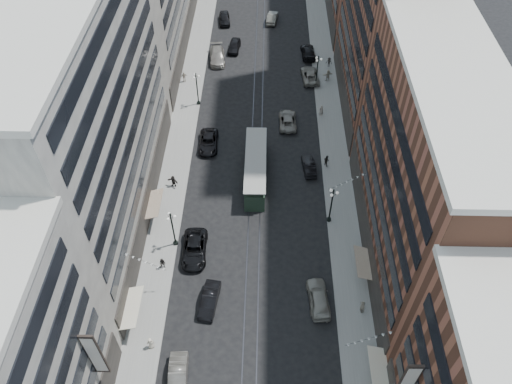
# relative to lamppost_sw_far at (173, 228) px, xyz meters

# --- Properties ---
(ground) EXTENTS (220.00, 220.00, 0.00)m
(ground) POSITION_rel_lamppost_sw_far_xyz_m (9.20, 32.00, -3.10)
(ground) COLOR black
(ground) RESTS_ON ground
(sidewalk_west) EXTENTS (4.00, 180.00, 0.15)m
(sidewalk_west) POSITION_rel_lamppost_sw_far_xyz_m (-1.80, 42.00, -3.02)
(sidewalk_west) COLOR gray
(sidewalk_west) RESTS_ON ground
(sidewalk_east) EXTENTS (4.00, 180.00, 0.15)m
(sidewalk_east) POSITION_rel_lamppost_sw_far_xyz_m (20.20, 42.00, -3.02)
(sidewalk_east) COLOR gray
(sidewalk_east) RESTS_ON ground
(rail_west) EXTENTS (0.12, 180.00, 0.02)m
(rail_west) POSITION_rel_lamppost_sw_far_xyz_m (8.50, 42.00, -3.09)
(rail_west) COLOR #2D2D33
(rail_west) RESTS_ON ground
(rail_east) EXTENTS (0.12, 180.00, 0.02)m
(rail_east) POSITION_rel_lamppost_sw_far_xyz_m (9.90, 42.00, -3.09)
(rail_east) COLOR #2D2D33
(rail_east) RESTS_ON ground
(building_west_mid) EXTENTS (8.00, 36.00, 28.00)m
(building_west_mid) POSITION_rel_lamppost_sw_far_xyz_m (-7.80, 5.00, 10.90)
(building_west_mid) COLOR #ADA89A
(building_west_mid) RESTS_ON ground
(building_east_mid) EXTENTS (8.00, 30.00, 24.00)m
(building_east_mid) POSITION_rel_lamppost_sw_far_xyz_m (26.20, -0.00, 8.90)
(building_east_mid) COLOR brown
(building_east_mid) RESTS_ON ground
(lamppost_sw_far) EXTENTS (1.03, 1.14, 5.52)m
(lamppost_sw_far) POSITION_rel_lamppost_sw_far_xyz_m (0.00, 0.00, 0.00)
(lamppost_sw_far) COLOR black
(lamppost_sw_far) RESTS_ON sidewalk_west
(lamppost_sw_mid) EXTENTS (1.03, 1.14, 5.52)m
(lamppost_sw_mid) POSITION_rel_lamppost_sw_far_xyz_m (0.00, 27.00, 0.00)
(lamppost_sw_mid) COLOR black
(lamppost_sw_mid) RESTS_ON sidewalk_west
(lamppost_se_far) EXTENTS (1.03, 1.14, 5.52)m
(lamppost_se_far) POSITION_rel_lamppost_sw_far_xyz_m (18.40, 4.00, 0.00)
(lamppost_se_far) COLOR black
(lamppost_se_far) RESTS_ON sidewalk_east
(lamppost_se_mid) EXTENTS (1.03, 1.14, 5.52)m
(lamppost_se_mid) POSITION_rel_lamppost_sw_far_xyz_m (18.40, 32.00, 0.00)
(lamppost_se_mid) COLOR black
(lamppost_se_mid) RESTS_ON sidewalk_east
(streetcar) EXTENTS (2.74, 12.38, 3.43)m
(streetcar) POSITION_rel_lamppost_sw_far_xyz_m (9.20, 11.35, -1.52)
(streetcar) COLOR #203224
(streetcar) RESTS_ON ground
(car_1) EXTENTS (1.99, 4.99, 1.61)m
(car_1) POSITION_rel_lamppost_sw_far_xyz_m (2.40, -16.23, -2.29)
(car_1) COLOR #66635B
(car_1) RESTS_ON ground
(car_2) EXTENTS (2.93, 6.06, 1.66)m
(car_2) POSITION_rel_lamppost_sw_far_xyz_m (2.40, -1.26, -2.26)
(car_2) COLOR black
(car_2) RESTS_ON ground
(car_4) EXTENTS (2.59, 5.42, 1.79)m
(car_4) POSITION_rel_lamppost_sw_far_xyz_m (16.37, -7.42, -2.20)
(car_4) COLOR gray
(car_4) RESTS_ON ground
(car_5) EXTENTS (2.26, 4.91, 1.56)m
(car_5) POSITION_rel_lamppost_sw_far_xyz_m (4.70, -7.85, -2.32)
(car_5) COLOR black
(car_5) RESTS_ON ground
(pedestrian_1) EXTENTS (0.87, 0.61, 1.61)m
(pedestrian_1) POSITION_rel_lamppost_sw_far_xyz_m (-0.72, -12.96, -2.14)
(pedestrian_1) COLOR beige
(pedestrian_1) RESTS_ON sidewalk_west
(pedestrian_2) EXTENTS (0.81, 0.55, 1.53)m
(pedestrian_2) POSITION_rel_lamppost_sw_far_xyz_m (-0.96, -3.39, -2.18)
(pedestrian_2) COLOR black
(pedestrian_2) RESTS_ON sidewalk_west
(pedestrian_4) EXTENTS (0.69, 1.18, 1.89)m
(pedestrian_4) POSITION_rel_lamppost_sw_far_xyz_m (20.88, -8.49, -2.00)
(pedestrian_4) COLOR #ABA18E
(pedestrian_4) RESTS_ON sidewalk_east
(car_7) EXTENTS (2.72, 5.64, 1.55)m
(car_7) POSITION_rel_lamppost_sw_far_xyz_m (2.40, 17.43, -2.32)
(car_7) COLOR black
(car_7) RESTS_ON ground
(car_8) EXTENTS (3.18, 6.41, 1.79)m
(car_8) POSITION_rel_lamppost_sw_far_xyz_m (1.99, 39.35, -2.20)
(car_8) COLOR slate
(car_8) RESTS_ON ground
(car_9) EXTENTS (2.50, 5.11, 1.68)m
(car_9) POSITION_rel_lamppost_sw_far_xyz_m (2.39, 52.28, -2.26)
(car_9) COLOR black
(car_9) RESTS_ON ground
(car_10) EXTENTS (2.00, 4.52, 1.44)m
(car_10) POSITION_rel_lamppost_sw_far_xyz_m (16.36, 12.93, -2.37)
(car_10) COLOR black
(car_10) RESTS_ON ground
(car_11) EXTENTS (3.09, 5.81, 1.55)m
(car_11) POSITION_rel_lamppost_sw_far_xyz_m (17.57, 34.14, -2.32)
(car_11) COLOR gray
(car_11) RESTS_ON ground
(car_12) EXTENTS (2.65, 5.66, 1.60)m
(car_12) POSITION_rel_lamppost_sw_far_xyz_m (17.60, 41.14, -2.30)
(car_12) COLOR black
(car_12) RESTS_ON ground
(car_13) EXTENTS (2.36, 4.89, 1.61)m
(car_13) POSITION_rel_lamppost_sw_far_xyz_m (4.72, 42.70, -2.29)
(car_13) COLOR black
(car_13) RESTS_ON ground
(car_14) EXTENTS (2.37, 5.10, 1.62)m
(car_14) POSITION_rel_lamppost_sw_far_xyz_m (11.40, 52.88, -2.29)
(car_14) COLOR #626157
(car_14) RESTS_ON ground
(pedestrian_5) EXTENTS (1.63, 1.05, 1.70)m
(pedestrian_5) POSITION_rel_lamppost_sw_far_xyz_m (-1.49, 9.42, -2.10)
(pedestrian_5) COLOR black
(pedestrian_5) RESTS_ON sidewalk_west
(pedestrian_6) EXTENTS (1.13, 0.77, 1.77)m
(pedestrian_6) POSITION_rel_lamppost_sw_far_xyz_m (-2.87, 32.85, -2.06)
(pedestrian_6) COLOR beige
(pedestrian_6) RESTS_ON sidewalk_west
(pedestrian_7) EXTENTS (0.84, 0.91, 1.66)m
(pedestrian_7) POSITION_rel_lamppost_sw_far_xyz_m (18.76, 13.80, -2.12)
(pedestrian_7) COLOR black
(pedestrian_7) RESTS_ON sidewalk_east
(pedestrian_8) EXTENTS (0.72, 0.51, 1.85)m
(pedestrian_8) POSITION_rel_lamppost_sw_far_xyz_m (18.73, 24.53, -2.02)
(pedestrian_8) COLOR gray
(pedestrian_8) RESTS_ON sidewalk_east
(pedestrian_9) EXTENTS (1.13, 0.64, 1.64)m
(pedestrian_9) POSITION_rel_lamppost_sw_far_xyz_m (20.94, 37.74, -2.13)
(pedestrian_9) COLOR black
(pedestrian_9) RESTS_ON sidewalk_east
(car_extra_0) EXTENTS (2.59, 5.45, 1.50)m
(car_extra_0) POSITION_rel_lamppost_sw_far_xyz_m (13.70, 22.55, -2.34)
(car_extra_0) COLOR gray
(car_extra_0) RESTS_ON ground
(pedestrian_extra_2) EXTENTS (1.84, 1.04, 1.90)m
(pedestrian_extra_2) POSITION_rel_lamppost_sw_far_xyz_m (20.44, 33.73, -1.99)
(pedestrian_extra_2) COLOR #A8A08B
(pedestrian_extra_2) RESTS_ON sidewalk_east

